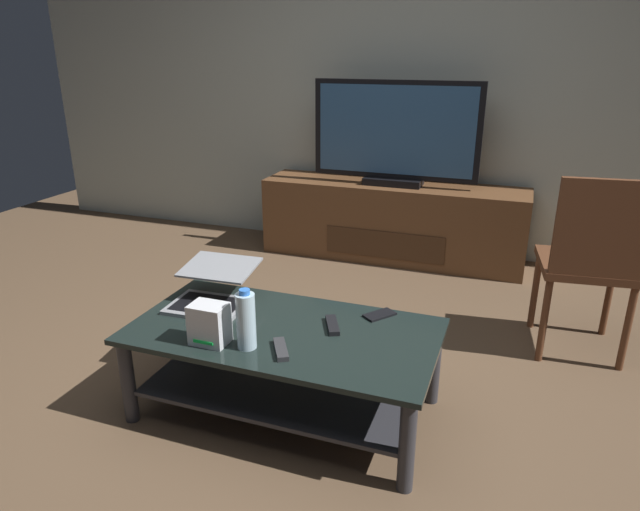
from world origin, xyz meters
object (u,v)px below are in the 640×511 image
tv_remote (332,325)px  cell_phone (380,315)px  soundbar_remote (281,349)px  coffee_table (284,354)px  television (395,136)px  dining_chair (591,258)px  laptop (212,290)px  water_bottle_near (246,320)px  media_cabinet (392,221)px  router_box (209,324)px

tv_remote → cell_phone: bearing=21.9°
soundbar_remote → tv_remote: bearing=34.1°
coffee_table → cell_phone: cell_phone is taller
television → soundbar_remote: bearing=-88.0°
coffee_table → dining_chair: dining_chair is taller
laptop → tv_remote: 0.60m
television → soundbar_remote: 2.28m
water_bottle_near → soundbar_remote: 0.17m
laptop → tv_remote: size_ratio=2.59×
media_cabinet → tv_remote: media_cabinet is taller
media_cabinet → cell_phone: 1.85m
television → water_bottle_near: size_ratio=4.85×
laptop → router_box: router_box is taller
router_box → tv_remote: size_ratio=1.04×
coffee_table → tv_remote: (0.19, 0.08, 0.13)m
router_box → soundbar_remote: bearing=6.2°
router_box → cell_phone: size_ratio=1.18×
television → cell_phone: 1.89m
dining_chair → tv_remote: 1.37m
soundbar_remote → television: bearing=61.5°
television → media_cabinet: bearing=90.0°
dining_chair → soundbar_remote: 1.63m
dining_chair → water_bottle_near: bearing=-138.5°
laptop → media_cabinet: bearing=78.6°
coffee_table → water_bottle_near: (-0.07, -0.19, 0.24)m
media_cabinet → water_bottle_near: (-0.06, -2.25, 0.23)m
dining_chair → laptop: size_ratio=2.30×
dining_chair → cell_phone: size_ratio=6.82×
water_bottle_near → tv_remote: bearing=46.3°
laptop → water_bottle_near: 0.46m
water_bottle_near → dining_chair: bearing=41.5°
tv_remote → router_box: bearing=-170.4°
television → dining_chair: television is taller
router_box → cell_phone: router_box is taller
dining_chair → water_bottle_near: size_ratio=3.87×
television → tv_remote: bearing=-84.1°
television → tv_remote: size_ratio=7.47×
cell_phone → soundbar_remote: 0.51m
media_cabinet → television: size_ratio=1.62×
laptop → router_box: bearing=-61.3°
coffee_table → television: (-0.01, 2.04, 0.64)m
coffee_table → soundbar_remote: 0.23m
coffee_table → dining_chair: size_ratio=1.34×
media_cabinet → tv_remote: 2.00m
dining_chair → television: bearing=138.9°
media_cabinet → laptop: size_ratio=4.67×
television → water_bottle_near: bearing=-91.5°
coffee_table → router_box: 0.37m
cell_phone → tv_remote: tv_remote is taller
soundbar_remote → laptop: bearing=117.1°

